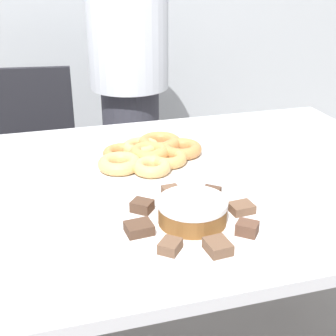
% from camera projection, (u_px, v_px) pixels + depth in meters
% --- Properties ---
extents(table, '(1.44, 0.99, 0.77)m').
position_uv_depth(table, '(175.00, 207.00, 1.31)').
color(table, silver).
rests_on(table, ground_plane).
extents(person_standing, '(0.36, 0.36, 1.56)m').
position_uv_depth(person_standing, '(129.00, 78.00, 2.12)').
color(person_standing, '#383842').
rests_on(person_standing, ground_plane).
extents(office_chair_left, '(0.50, 0.50, 0.89)m').
position_uv_depth(office_chair_left, '(31.00, 181.00, 2.05)').
color(office_chair_left, black).
rests_on(office_chair_left, ground_plane).
extents(plate_cake, '(0.35, 0.35, 0.01)m').
position_uv_depth(plate_cake, '(192.00, 224.00, 1.04)').
color(plate_cake, white).
rests_on(plate_cake, table).
extents(plate_donuts, '(0.36, 0.36, 0.01)m').
position_uv_depth(plate_donuts, '(150.00, 160.00, 1.38)').
color(plate_donuts, white).
rests_on(plate_donuts, table).
extents(frosted_cake, '(0.16, 0.16, 0.05)m').
position_uv_depth(frosted_cake, '(192.00, 211.00, 1.03)').
color(frosted_cake, brown).
rests_on(frosted_cake, plate_cake).
extents(lamington_0, '(0.06, 0.06, 0.02)m').
position_uv_depth(lamington_0, '(210.00, 194.00, 1.14)').
color(lamington_0, '#513828').
rests_on(lamington_0, plate_cake).
extents(lamington_1, '(0.04, 0.05, 0.03)m').
position_uv_depth(lamington_1, '(172.00, 193.00, 1.14)').
color(lamington_1, brown).
rests_on(lamington_1, plate_cake).
extents(lamington_2, '(0.06, 0.06, 0.03)m').
position_uv_depth(lamington_2, '(142.00, 206.00, 1.08)').
color(lamington_2, '#513828').
rests_on(lamington_2, plate_cake).
extents(lamington_3, '(0.06, 0.05, 0.02)m').
position_uv_depth(lamington_3, '(139.00, 228.00, 1.00)').
color(lamington_3, '#513828').
rests_on(lamington_3, plate_cake).
extents(lamington_4, '(0.06, 0.06, 0.02)m').
position_uv_depth(lamington_4, '(170.00, 246.00, 0.93)').
color(lamington_4, brown).
rests_on(lamington_4, plate_cake).
extents(lamington_5, '(0.05, 0.06, 0.02)m').
position_uv_depth(lamington_5, '(218.00, 247.00, 0.93)').
color(lamington_5, brown).
rests_on(lamington_5, plate_cake).
extents(lamington_6, '(0.06, 0.06, 0.03)m').
position_uv_depth(lamington_6, '(247.00, 228.00, 0.99)').
color(lamington_6, brown).
rests_on(lamington_6, plate_cake).
extents(lamington_7, '(0.06, 0.05, 0.02)m').
position_uv_depth(lamington_7, '(241.00, 208.00, 1.08)').
color(lamington_7, brown).
rests_on(lamington_7, plate_cake).
extents(donut_0, '(0.12, 0.12, 0.04)m').
position_uv_depth(donut_0, '(150.00, 152.00, 1.37)').
color(donut_0, '#D18E4C').
rests_on(donut_0, plate_donuts).
extents(donut_1, '(0.11, 0.11, 0.03)m').
position_uv_depth(donut_1, '(167.00, 158.00, 1.33)').
color(donut_1, tan).
rests_on(donut_1, plate_donuts).
extents(donut_2, '(0.12, 0.12, 0.03)m').
position_uv_depth(donut_2, '(181.00, 149.00, 1.39)').
color(donut_2, '#C68447').
rests_on(donut_2, plate_donuts).
extents(donut_3, '(0.13, 0.13, 0.04)m').
position_uv_depth(donut_3, '(160.00, 143.00, 1.44)').
color(donut_3, '#C68447').
rests_on(donut_3, plate_donuts).
extents(donut_4, '(0.11, 0.11, 0.03)m').
position_uv_depth(donut_4, '(141.00, 147.00, 1.42)').
color(donut_4, '#E5AD66').
rests_on(donut_4, plate_donuts).
extents(donut_5, '(0.11, 0.11, 0.03)m').
position_uv_depth(donut_5, '(122.00, 153.00, 1.37)').
color(donut_5, '#C68447').
rests_on(donut_5, plate_donuts).
extents(donut_6, '(0.12, 0.12, 0.04)m').
position_uv_depth(donut_6, '(119.00, 164.00, 1.29)').
color(donut_6, '#E5AD66').
rests_on(donut_6, plate_donuts).
extents(donut_7, '(0.11, 0.11, 0.03)m').
position_uv_depth(donut_7, '(152.00, 167.00, 1.28)').
color(donut_7, '#E5AD66').
rests_on(donut_7, plate_donuts).
extents(napkin, '(0.17, 0.14, 0.01)m').
position_uv_depth(napkin, '(39.00, 178.00, 1.27)').
color(napkin, white).
rests_on(napkin, table).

